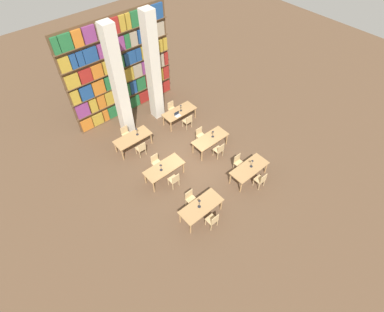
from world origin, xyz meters
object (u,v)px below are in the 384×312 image
desk_lamp_1 (252,162)px  desk_lamp_0 (199,202)px  reading_table_0 (201,207)px  desk_lamp_2 (161,166)px  pillar_center (153,69)px  chair_3 (238,162)px  reading_table_4 (133,139)px  chair_9 (126,134)px  reading_table_1 (249,169)px  chair_7 (200,135)px  chair_2 (261,180)px  reading_table_5 (179,112)px  laptop (178,115)px  chair_0 (213,220)px  desk_lamp_5 (181,107)px  chair_8 (141,148)px  desk_lamp_4 (137,130)px  chair_4 (174,180)px  desk_lamp_3 (213,133)px  reading_table_2 (164,169)px  chair_10 (188,121)px  reading_table_3 (210,139)px  chair_6 (219,150)px  pillar_left (119,84)px  chair_5 (156,162)px  chair_11 (172,109)px

desk_lamp_1 → desk_lamp_0: bearing=-179.1°
desk_lamp_0 → desk_lamp_1: size_ratio=1.08×
reading_table_0 → desk_lamp_2: 2.66m
pillar_center → chair_3: bearing=-84.9°
reading_table_4 → chair_9: bearing=89.5°
chair_3 → reading_table_0: bearing=14.0°
reading_table_1 → chair_7: 3.30m
chair_2 → desk_lamp_1: desk_lamp_1 is taller
desk_lamp_0 → chair_2: desk_lamp_0 is taller
reading_table_5 → laptop: (-0.30, -0.22, 0.13)m
chair_0 → desk_lamp_5: (3.26, 6.03, 0.53)m
chair_8 → desk_lamp_4: 0.95m
chair_4 → desk_lamp_3: (3.07, 0.71, 0.53)m
pillar_center → desk_lamp_1: size_ratio=12.97×
chair_3 → reading_table_2: (-3.03, 1.89, 0.17)m
chair_8 → chair_10: bearing=0.8°
reading_table_3 → chair_6: size_ratio=2.15×
desk_lamp_2 → reading_table_5: (3.28, 2.71, -0.36)m
pillar_left → chair_9: bearing=-126.4°
pillar_left → chair_3: pillar_left is taller
chair_3 → chair_9: same height
chair_5 → chair_11: (3.08, 2.67, 0.00)m
desk_lamp_0 → chair_5: bearing=86.5°
reading_table_0 → reading_table_5: same height
reading_table_0 → chair_7: size_ratio=2.15×
chair_2 → chair_7: bearing=91.9°
chair_4 → desk_lamp_3: desk_lamp_3 is taller
desk_lamp_1 → desk_lamp_2: desk_lamp_1 is taller
reading_table_0 → reading_table_3: bearing=41.4°
reading_table_5 → chair_5: bearing=-147.1°
chair_4 → chair_11: 5.11m
pillar_center → reading_table_5: size_ratio=3.14×
chair_5 → chair_10: 3.33m
desk_lamp_2 → reading_table_3: desk_lamp_2 is taller
chair_6 → laptop: bearing=92.0°
reading_table_1 → chair_2: bearing=-86.9°
desk_lamp_2 → desk_lamp_5: size_ratio=1.01×
reading_table_1 → chair_6: (-0.09, 1.89, -0.17)m
pillar_center → chair_9: bearing=-165.5°
chair_7 → reading_table_5: size_ratio=0.47×
chair_5 → desk_lamp_4: bearing=-97.6°
desk_lamp_1 → chair_9: bearing=117.7°
desk_lamp_0 → chair_11: desk_lamp_0 is taller
pillar_center → chair_0: pillar_center is taller
desk_lamp_0 → desk_lamp_1: bearing=0.9°
chair_0 → chair_4: (0.10, 2.67, 0.00)m
pillar_left → reading_table_3: bearing=-58.2°
chair_0 → pillar_left: bearing=85.8°
chair_11 → laptop: 1.02m
reading_table_2 → chair_4: 0.72m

